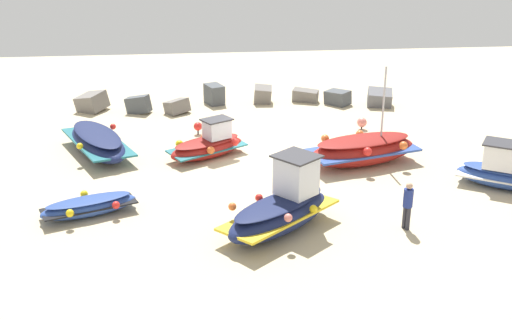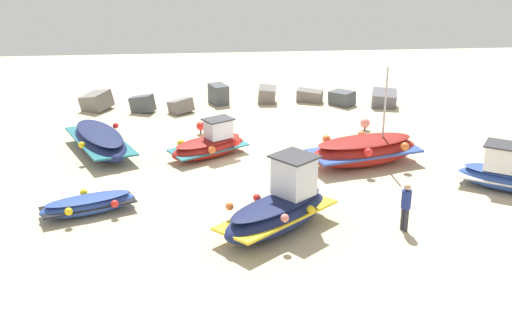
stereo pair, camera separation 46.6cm
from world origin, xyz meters
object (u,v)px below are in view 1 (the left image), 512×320
fishing_boat_3 (89,206)px  fishing_boat_1 (363,150)px  fishing_boat_4 (98,142)px  fishing_boat_0 (282,208)px  fishing_boat_5 (209,145)px  mooring_buoy_0 (362,122)px  person_walking (408,203)px  mooring_buoy_1 (198,127)px  fishing_boat_2 (505,173)px

fishing_boat_3 → fishing_boat_1: bearing=178.0°
fishing_boat_4 → fishing_boat_0: bearing=-163.7°
fishing_boat_5 → mooring_buoy_0: bearing=-9.5°
person_walking → mooring_buoy_1: (-6.61, 10.57, -0.57)m
fishing_boat_2 → fishing_boat_5: fishing_boat_2 is taller
fishing_boat_1 → fishing_boat_4: bearing=-28.2°
fishing_boat_0 → fishing_boat_4: bearing=90.8°
fishing_boat_1 → fishing_boat_2: fishing_boat_1 is taller
fishing_boat_3 → fishing_boat_4: fishing_boat_4 is taller
fishing_boat_4 → person_walking: 13.84m
fishing_boat_0 → fishing_boat_3: bearing=124.3°
fishing_boat_2 → fishing_boat_4: (-15.87, 5.46, -0.06)m
mooring_buoy_0 → fishing_boat_0: bearing=-118.5°
fishing_boat_4 → fishing_boat_2: bearing=-133.5°
fishing_boat_1 → fishing_boat_3: bearing=3.5°
fishing_boat_3 → fishing_boat_4: bearing=-106.9°
fishing_boat_0 → fishing_boat_5: bearing=66.7°
fishing_boat_4 → mooring_buoy_1: bearing=-88.0°
fishing_boat_2 → mooring_buoy_1: bearing=-0.1°
fishing_boat_1 → person_walking: bearing=72.9°
fishing_boat_0 → fishing_boat_3: 6.71m
fishing_boat_5 → fishing_boat_0: bearing=-104.3°
fishing_boat_0 → mooring_buoy_0: size_ratio=7.54×
fishing_boat_4 → mooring_buoy_0: (12.36, 2.06, -0.19)m
person_walking → mooring_buoy_1: person_walking is taller
fishing_boat_5 → mooring_buoy_1: size_ratio=6.26×
fishing_boat_2 → fishing_boat_4: size_ratio=0.72×
fishing_boat_0 → fishing_boat_4: fishing_boat_0 is taller
mooring_buoy_1 → fishing_boat_1: bearing=-34.7°
fishing_boat_3 → mooring_buoy_0: (11.90, 8.24, 0.02)m
fishing_boat_0 → fishing_boat_1: fishing_boat_1 is taller
fishing_boat_1 → fishing_boat_5: 6.55m
fishing_boat_1 → fishing_boat_4: (-11.15, 2.48, -0.10)m
fishing_boat_4 → person_walking: size_ratio=3.24×
fishing_boat_5 → person_walking: person_walking is taller
fishing_boat_3 → mooring_buoy_1: fishing_boat_3 is taller
mooring_buoy_0 → fishing_boat_2: bearing=-64.9°
fishing_boat_3 → mooring_buoy_0: size_ratio=5.90×
fishing_boat_4 → fishing_boat_5: bearing=-125.4°
fishing_boat_0 → person_walking: bearing=-45.5°
fishing_boat_2 → person_walking: fishing_boat_2 is taller
fishing_boat_0 → person_walking: (4.09, -0.39, 0.18)m
fishing_boat_0 → fishing_boat_5: fishing_boat_0 is taller
fishing_boat_2 → person_walking: bearing=64.6°
fishing_boat_4 → mooring_buoy_0: size_ratio=9.03×
fishing_boat_1 → person_walking: (-0.15, -5.90, 0.32)m
fishing_boat_1 → fishing_boat_2: size_ratio=1.33×
fishing_boat_1 → mooring_buoy_0: size_ratio=8.62×
person_walking → mooring_buoy_1: 12.48m
fishing_boat_3 → mooring_buoy_0: 14.47m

